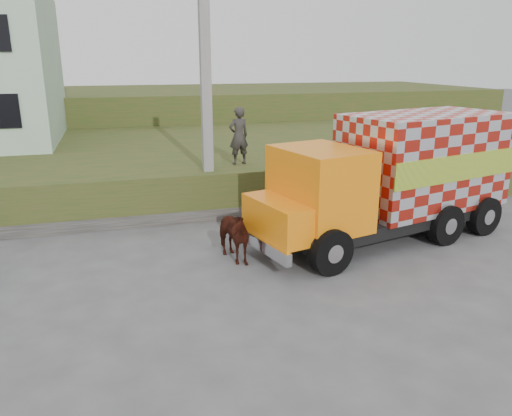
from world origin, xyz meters
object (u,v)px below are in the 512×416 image
object	(u,v)px
cargo_truck	(396,176)
cow	(230,234)
pedestrian	(239,136)
utility_pole	(206,87)

from	to	relation	value
cargo_truck	cow	xyz separation A→B (m)	(-4.81, -0.42, -1.08)
pedestrian	utility_pole	bearing A→B (deg)	20.67
utility_pole	cargo_truck	bearing A→B (deg)	-35.50
utility_pole	cow	distance (m)	5.04
pedestrian	cow	bearing A→B (deg)	61.60
utility_pole	cargo_truck	xyz separation A→B (m)	(4.63, -3.30, -2.31)
cargo_truck	pedestrian	xyz separation A→B (m)	(-3.45, 4.04, 0.67)
utility_pole	cow	world-z (taller)	utility_pole
utility_pole	cow	size ratio (longest dim) A/B	4.96
utility_pole	pedestrian	distance (m)	2.15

